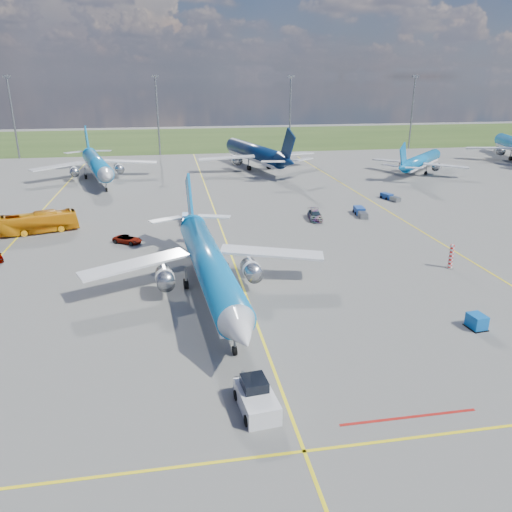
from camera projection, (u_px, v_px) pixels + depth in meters
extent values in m
plane|color=#5D5D5A|center=(252.00, 312.00, 49.95)|extent=(400.00, 400.00, 0.00)
cube|color=#2D4719|center=(188.00, 139.00, 189.01)|extent=(400.00, 80.00, 0.01)
cube|color=yellow|center=(221.00, 228.00, 77.76)|extent=(0.25, 160.00, 0.02)
cube|color=yellow|center=(304.00, 451.00, 31.40)|extent=(60.00, 0.25, 0.02)
cube|color=yellow|center=(34.00, 220.00, 82.23)|extent=(0.25, 120.00, 0.02)
cube|color=yellow|center=(377.00, 205.00, 91.83)|extent=(0.25, 120.00, 0.02)
cube|color=#A5140F|center=(409.00, 417.00, 34.54)|extent=(10.00, 0.25, 0.02)
cylinder|color=slate|center=(13.00, 119.00, 140.20)|extent=(0.50, 0.50, 22.00)
cube|color=slate|center=(7.00, 76.00, 136.36)|extent=(2.20, 0.50, 0.80)
cylinder|color=slate|center=(158.00, 117.00, 146.60)|extent=(0.50, 0.50, 22.00)
cube|color=slate|center=(155.00, 76.00, 142.76)|extent=(2.20, 0.50, 0.80)
cylinder|color=slate|center=(290.00, 116.00, 153.00)|extent=(0.50, 0.50, 22.00)
cube|color=slate|center=(291.00, 76.00, 149.16)|extent=(2.20, 0.50, 0.80)
cylinder|color=slate|center=(412.00, 114.00, 159.40)|extent=(0.50, 0.50, 22.00)
cube|color=slate|center=(416.00, 76.00, 155.56)|extent=(2.20, 0.50, 0.80)
cylinder|color=red|center=(451.00, 256.00, 61.01)|extent=(0.50, 0.50, 3.00)
cube|color=silver|center=(257.00, 401.00, 35.15)|extent=(2.79, 4.68, 1.38)
cube|color=black|center=(254.00, 384.00, 35.40)|extent=(1.89, 2.08, 0.96)
cube|color=slate|center=(247.00, 381.00, 37.68)|extent=(0.53, 2.56, 0.21)
cube|color=#0C5AB4|center=(477.00, 321.00, 46.60)|extent=(1.54, 1.84, 1.36)
imported|color=orange|center=(38.00, 223.00, 74.89)|extent=(11.59, 5.79, 3.15)
imported|color=#999999|center=(128.00, 239.00, 70.44)|extent=(4.55, 3.80, 1.16)
imported|color=#999999|center=(315.00, 215.00, 82.08)|extent=(2.80, 5.40, 1.50)
cube|color=#183F94|center=(359.00, 210.00, 85.66)|extent=(1.85, 2.95, 1.18)
cube|color=slate|center=(363.00, 215.00, 83.08)|extent=(1.55, 2.29, 0.96)
cube|color=#1B5CA3|center=(187.00, 217.00, 81.59)|extent=(1.56, 2.67, 1.09)
cube|color=slate|center=(186.00, 222.00, 79.20)|extent=(1.32, 2.06, 0.90)
cube|color=navy|center=(387.00, 196.00, 96.23)|extent=(1.96, 2.73, 1.04)
cube|color=slate|center=(395.00, 199.00, 94.19)|extent=(1.62, 2.14, 0.85)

